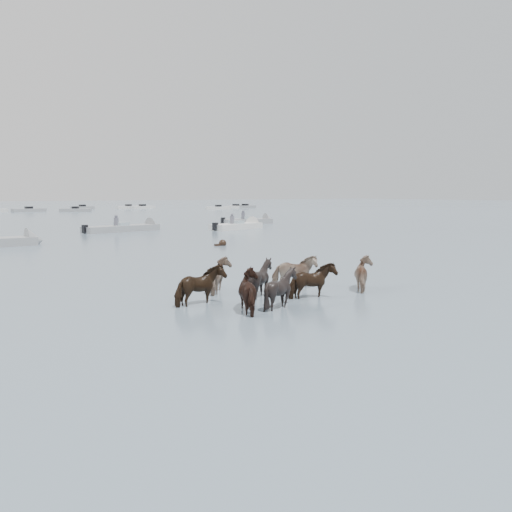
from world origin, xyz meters
TOP-DOWN VIEW (x-y plane):
  - ground at (0.00, 0.00)m, footprint 400.00×400.00m
  - pony_herd at (1.94, 1.98)m, footprint 6.73×4.09m
  - swimming_pony at (8.07, 15.71)m, footprint 0.72×0.44m
  - motorboat_b at (-2.54, 22.34)m, footprint 5.97×1.84m
  - motorboat_c at (7.79, 29.71)m, footprint 6.80×2.95m
  - motorboat_d at (16.50, 26.93)m, footprint 5.61×3.01m
  - motorboat_e at (21.51, 32.78)m, footprint 5.65×2.52m

SIDE VIEW (x-z plane):
  - ground at x=0.00m, z-range 0.00..0.00m
  - swimming_pony at x=8.07m, z-range -0.12..0.32m
  - motorboat_c at x=7.79m, z-range -0.74..1.18m
  - motorboat_b at x=-2.54m, z-range -0.74..1.18m
  - motorboat_e at x=21.51m, z-range -0.73..1.19m
  - motorboat_d at x=16.50m, z-range -0.73..1.19m
  - pony_herd at x=1.94m, z-range -0.18..1.06m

